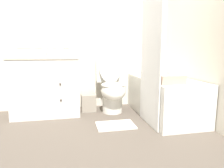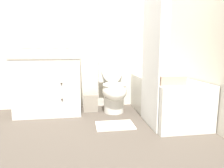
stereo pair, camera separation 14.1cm
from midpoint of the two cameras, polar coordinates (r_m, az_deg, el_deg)
ground_plane at (r=2.09m, az=-1.07°, el=-17.20°), size 14.00×14.00×0.00m
wall_back at (r=3.37m, az=-6.24°, el=14.81°), size 8.00×0.06×2.50m
wall_right at (r=3.05m, az=20.76°, el=14.79°), size 0.05×2.48×2.50m
vanity_cabinet at (r=3.10m, az=-19.44°, el=-0.31°), size 0.95×0.59×0.85m
sink_faucet at (r=3.26m, az=-19.42°, el=8.12°), size 0.14×0.12×0.12m
toilet at (r=3.07m, az=-1.42°, el=-0.87°), size 0.41×0.68×0.90m
bathtub at (r=2.98m, az=13.11°, el=-3.55°), size 0.66×1.37×0.55m
shower_curtain at (r=2.49m, az=9.35°, el=9.28°), size 0.01×0.60×1.86m
wastebasket at (r=3.16m, az=-7.97°, el=-5.32°), size 0.22×0.19×0.27m
tissue_box at (r=3.16m, az=-15.63°, el=8.58°), size 0.13×0.11×0.12m
soap_dispenser at (r=3.03m, az=-12.72°, el=8.93°), size 0.06×0.06×0.15m
hand_towel_folded at (r=2.99m, az=-26.04°, el=7.69°), size 0.27×0.16×0.08m
bath_towel_folded at (r=2.46m, az=14.68°, el=1.30°), size 0.31×0.22×0.10m
bath_mat at (r=2.57m, az=-0.56°, el=-11.72°), size 0.48×0.32×0.02m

